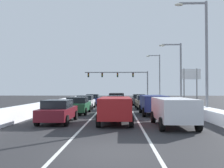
% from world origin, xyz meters
% --- Properties ---
extents(ground_plane, '(120.00, 120.00, 0.00)m').
position_xyz_m(ground_plane, '(0.00, 18.40, 0.00)').
color(ground_plane, '#28282B').
extents(lane_stripe_between_right_lane_and_center_lane, '(0.14, 50.61, 0.01)m').
position_xyz_m(lane_stripe_between_right_lane_and_center_lane, '(1.70, 23.00, 0.00)').
color(lane_stripe_between_right_lane_and_center_lane, silver).
rests_on(lane_stripe_between_right_lane_and_center_lane, ground).
extents(lane_stripe_between_center_lane_and_left_lane, '(0.14, 50.61, 0.01)m').
position_xyz_m(lane_stripe_between_center_lane_and_left_lane, '(-1.70, 23.00, 0.00)').
color(lane_stripe_between_center_lane_and_left_lane, silver).
rests_on(lane_stripe_between_center_lane_and_left_lane, ground).
extents(snow_bank_right_shoulder, '(1.25, 50.61, 0.77)m').
position_xyz_m(snow_bank_right_shoulder, '(7.00, 23.00, 0.39)').
color(snow_bank_right_shoulder, white).
rests_on(snow_bank_right_shoulder, ground).
extents(snow_bank_left_shoulder, '(1.49, 50.61, 0.90)m').
position_xyz_m(snow_bank_left_shoulder, '(-7.00, 23.00, 0.45)').
color(snow_bank_left_shoulder, white).
rests_on(snow_bank_left_shoulder, ground).
extents(suv_white_right_lane_nearest, '(2.16, 4.90, 1.67)m').
position_xyz_m(suv_white_right_lane_nearest, '(3.61, 6.14, 1.02)').
color(suv_white_right_lane_nearest, silver).
rests_on(suv_white_right_lane_nearest, ground).
extents(suv_navy_right_lane_second, '(2.16, 4.90, 1.67)m').
position_xyz_m(suv_navy_right_lane_second, '(3.35, 12.99, 1.02)').
color(suv_navy_right_lane_second, navy).
rests_on(suv_navy_right_lane_second, ground).
extents(sedan_tan_right_lane_third, '(2.00, 4.50, 1.51)m').
position_xyz_m(sedan_tan_right_lane_third, '(3.28, 19.88, 0.76)').
color(sedan_tan_right_lane_third, '#937F60').
rests_on(sedan_tan_right_lane_third, ground).
extents(sedan_charcoal_right_lane_fourth, '(2.00, 4.50, 1.51)m').
position_xyz_m(sedan_charcoal_right_lane_fourth, '(3.16, 26.78, 0.76)').
color(sedan_charcoal_right_lane_fourth, '#38383D').
rests_on(sedan_charcoal_right_lane_fourth, ground).
extents(suv_red_center_lane_nearest, '(2.16, 4.90, 1.67)m').
position_xyz_m(suv_red_center_lane_nearest, '(0.16, 7.40, 1.02)').
color(suv_red_center_lane_nearest, maroon).
rests_on(suv_red_center_lane_nearest, ground).
extents(sedan_gray_center_lane_second, '(2.00, 4.50, 1.51)m').
position_xyz_m(sedan_gray_center_lane_second, '(-0.01, 13.07, 0.76)').
color(sedan_gray_center_lane_second, slate).
rests_on(sedan_gray_center_lane_second, ground).
extents(sedan_silver_center_lane_third, '(2.00, 4.50, 1.51)m').
position_xyz_m(sedan_silver_center_lane_third, '(-0.03, 18.97, 0.76)').
color(sedan_silver_center_lane_third, '#B7BABF').
rests_on(sedan_silver_center_lane_third, ground).
extents(suv_black_center_lane_fourth, '(2.16, 4.90, 1.67)m').
position_xyz_m(suv_black_center_lane_fourth, '(0.03, 26.14, 1.02)').
color(suv_black_center_lane_fourth, black).
rests_on(suv_black_center_lane_fourth, ground).
extents(sedan_maroon_left_lane_nearest, '(2.00, 4.50, 1.51)m').
position_xyz_m(sedan_maroon_left_lane_nearest, '(-3.65, 7.66, 0.76)').
color(sedan_maroon_left_lane_nearest, maroon).
rests_on(sedan_maroon_left_lane_nearest, ground).
extents(sedan_green_left_lane_second, '(2.00, 4.50, 1.51)m').
position_xyz_m(sedan_green_left_lane_second, '(-3.34, 13.73, 0.76)').
color(sedan_green_left_lane_second, '#1E5633').
rests_on(sedan_green_left_lane_second, ground).
extents(sedan_white_left_lane_third, '(2.00, 4.50, 1.51)m').
position_xyz_m(sedan_white_left_lane_third, '(-3.50, 19.81, 0.76)').
color(sedan_white_left_lane_third, silver).
rests_on(sedan_white_left_lane_third, ground).
extents(sedan_navy_left_lane_fourth, '(2.00, 4.50, 1.51)m').
position_xyz_m(sedan_navy_left_lane_fourth, '(-3.38, 26.58, 0.76)').
color(sedan_navy_left_lane_fourth, navy).
rests_on(sedan_navy_left_lane_fourth, ground).
extents(traffic_light_gantry, '(14.00, 0.47, 6.20)m').
position_xyz_m(traffic_light_gantry, '(1.31, 45.99, 4.89)').
color(traffic_light_gantry, slate).
rests_on(traffic_light_gantry, ground).
extents(street_lamp_right_near, '(2.66, 0.36, 9.35)m').
position_xyz_m(street_lamp_right_near, '(7.15, 11.50, 5.51)').
color(street_lamp_right_near, gray).
rests_on(street_lamp_right_near, ground).
extents(street_lamp_right_mid, '(2.66, 0.36, 7.64)m').
position_xyz_m(street_lamp_right_mid, '(7.28, 20.70, 4.61)').
color(street_lamp_right_mid, gray).
rests_on(street_lamp_right_mid, ground).
extents(street_lamp_right_far, '(2.66, 0.36, 8.86)m').
position_xyz_m(street_lamp_right_far, '(7.80, 39.10, 5.25)').
color(street_lamp_right_far, gray).
rests_on(street_lamp_right_far, ground).
extents(roadside_sign_right, '(3.20, 0.16, 5.50)m').
position_xyz_m(roadside_sign_right, '(11.58, 30.63, 4.02)').
color(roadside_sign_right, '#59595B').
rests_on(roadside_sign_right, ground).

